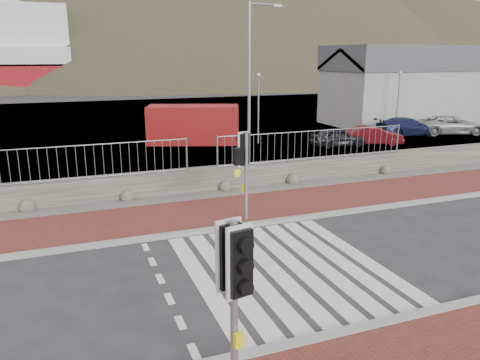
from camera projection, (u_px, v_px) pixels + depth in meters
name	position (u px, v px, depth m)	size (l,w,h in m)	color
ground	(285.00, 268.00, 11.54)	(220.00, 220.00, 0.00)	#28282B
sidewalk_far	(225.00, 211.00, 15.60)	(40.00, 3.00, 0.08)	brown
kerb_near	(355.00, 330.00, 8.82)	(40.00, 0.25, 0.12)	gray
kerb_far	(241.00, 226.00, 14.24)	(40.00, 0.25, 0.12)	gray
zebra_crossing	(285.00, 268.00, 11.54)	(4.62, 5.60, 0.01)	silver
gravel_strip	(208.00, 196.00, 17.41)	(40.00, 1.50, 0.06)	#59544C
stone_wall	(202.00, 180.00, 18.02)	(40.00, 0.60, 0.90)	#4B463D
railing	(202.00, 145.00, 17.54)	(18.07, 0.07, 1.22)	gray
quay	(129.00, 122.00, 36.76)	(120.00, 40.00, 0.50)	#4C4C4F
water	(95.00, 92.00, 68.39)	(220.00, 50.00, 0.05)	#3F4C54
harbor_building	(407.00, 85.00, 35.62)	(12.20, 6.20, 5.80)	#9E9E99
hills_backdrop	(128.00, 193.00, 99.21)	(254.00, 90.00, 100.00)	#2D331F
traffic_signal_near	(234.00, 274.00, 6.61)	(0.45, 0.32, 2.88)	gray
traffic_signal_far	(245.00, 157.00, 14.18)	(0.71, 0.43, 2.88)	gray
streetlight	(252.00, 84.00, 18.68)	(1.50, 0.38, 7.09)	gray
shipping_container	(193.00, 124.00, 27.86)	(5.34, 2.22, 2.22)	maroon
car_a	(338.00, 137.00, 26.93)	(1.28, 3.17, 1.08)	black
car_b	(373.00, 135.00, 27.40)	(1.16, 3.34, 1.10)	#570C12
car_c	(406.00, 127.00, 30.50)	(1.69, 4.15, 1.20)	#151A41
car_d	(451.00, 125.00, 31.14)	(2.02, 4.38, 1.22)	#969696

